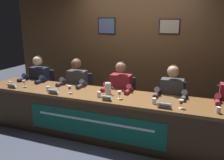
{
  "coord_description": "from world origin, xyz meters",
  "views": [
    {
      "loc": [
        1.29,
        -3.3,
        1.91
      ],
      "look_at": [
        0.0,
        0.0,
        0.99
      ],
      "focal_mm": 37.01,
      "sensor_mm": 36.0,
      "label": 1
    }
  ],
  "objects_px": {
    "juice_glass_far_left": "(24,82)",
    "juice_glass_center": "(119,93)",
    "panelist_far_left": "(37,81)",
    "juice_glass_left": "(70,88)",
    "chair_far_left": "(44,91)",
    "water_cup_far_left": "(10,84)",
    "nameplate_far_left": "(12,86)",
    "chair_left": "(81,96)",
    "water_cup_left": "(48,89)",
    "chair_right": "(171,108)",
    "conference_table": "(109,110)",
    "nameplate_right": "(165,105)",
    "juice_glass_right": "(181,102)",
    "panelist_center": "(120,91)",
    "water_cup_far_right": "(218,110)",
    "chair_center": "(123,102)",
    "nameplate_left": "(53,91)",
    "water_cup_center": "(99,95)",
    "panelist_left": "(75,86)",
    "water_pitcher_central": "(108,88)",
    "nameplate_center": "(107,98)",
    "panelist_right": "(171,97)",
    "water_cup_right": "(154,101)"
  },
  "relations": [
    {
      "from": "panelist_center",
      "to": "nameplate_center",
      "type": "relative_size",
      "value": 7.79
    },
    {
      "from": "juice_glass_left",
      "to": "juice_glass_right",
      "type": "height_order",
      "value": "same"
    },
    {
      "from": "juice_glass_far_left",
      "to": "water_cup_far_left",
      "type": "relative_size",
      "value": 1.46
    },
    {
      "from": "nameplate_left",
      "to": "water_cup_center",
      "type": "distance_m",
      "value": 0.77
    },
    {
      "from": "chair_left",
      "to": "juice_glass_right",
      "type": "relative_size",
      "value": 7.17
    },
    {
      "from": "water_cup_center",
      "to": "water_pitcher_central",
      "type": "distance_m",
      "value": 0.21
    },
    {
      "from": "nameplate_far_left",
      "to": "chair_center",
      "type": "bearing_deg",
      "value": 24.67
    },
    {
      "from": "panelist_left",
      "to": "juice_glass_left",
      "type": "xyz_separation_m",
      "value": [
        0.2,
        -0.52,
        0.12
      ]
    },
    {
      "from": "juice_glass_far_left",
      "to": "juice_glass_center",
      "type": "relative_size",
      "value": 1.0
    },
    {
      "from": "chair_left",
      "to": "water_cup_left",
      "type": "xyz_separation_m",
      "value": [
        -0.2,
        -0.76,
        0.35
      ]
    },
    {
      "from": "water_cup_far_left",
      "to": "water_cup_left",
      "type": "xyz_separation_m",
      "value": [
        0.84,
        -0.01,
        0.0
      ]
    },
    {
      "from": "juice_glass_far_left",
      "to": "panelist_right",
      "type": "bearing_deg",
      "value": 11.07
    },
    {
      "from": "water_cup_left",
      "to": "chair_center",
      "type": "xyz_separation_m",
      "value": [
        1.09,
        0.76,
        -0.35
      ]
    },
    {
      "from": "panelist_far_left",
      "to": "juice_glass_left",
      "type": "height_order",
      "value": "panelist_far_left"
    },
    {
      "from": "nameplate_right",
      "to": "juice_glass_right",
      "type": "height_order",
      "value": "juice_glass_right"
    },
    {
      "from": "panelist_far_left",
      "to": "juice_glass_left",
      "type": "distance_m",
      "value": 1.21
    },
    {
      "from": "chair_far_left",
      "to": "water_cup_far_left",
      "type": "bearing_deg",
      "value": -101.46
    },
    {
      "from": "panelist_far_left",
      "to": "juice_glass_center",
      "type": "bearing_deg",
      "value": -14.15
    },
    {
      "from": "juice_glass_far_left",
      "to": "juice_glass_center",
      "type": "height_order",
      "value": "same"
    },
    {
      "from": "water_cup_far_left",
      "to": "chair_center",
      "type": "bearing_deg",
      "value": 21.28
    },
    {
      "from": "water_cup_right",
      "to": "water_pitcher_central",
      "type": "xyz_separation_m",
      "value": [
        -0.79,
        0.17,
        0.06
      ]
    },
    {
      "from": "juice_glass_left",
      "to": "water_cup_far_right",
      "type": "relative_size",
      "value": 1.46
    },
    {
      "from": "panelist_left",
      "to": "water_cup_center",
      "type": "relative_size",
      "value": 14.32
    },
    {
      "from": "panelist_center",
      "to": "water_cup_far_right",
      "type": "bearing_deg",
      "value": -19.9
    },
    {
      "from": "nameplate_far_left",
      "to": "juice_glass_left",
      "type": "bearing_deg",
      "value": 6.09
    },
    {
      "from": "nameplate_left",
      "to": "juice_glass_right",
      "type": "bearing_deg",
      "value": 2.69
    },
    {
      "from": "juice_glass_center",
      "to": "chair_far_left",
      "type": "bearing_deg",
      "value": 160.51
    },
    {
      "from": "water_cup_far_left",
      "to": "chair_left",
      "type": "height_order",
      "value": "chair_left"
    },
    {
      "from": "juice_glass_left",
      "to": "water_pitcher_central",
      "type": "xyz_separation_m",
      "value": [
        0.62,
        0.17,
        0.01
      ]
    },
    {
      "from": "water_pitcher_central",
      "to": "chair_center",
      "type": "bearing_deg",
      "value": 81.9
    },
    {
      "from": "juice_glass_far_left",
      "to": "chair_far_left",
      "type": "bearing_deg",
      "value": 99.99
    },
    {
      "from": "chair_right",
      "to": "water_pitcher_central",
      "type": "relative_size",
      "value": 4.24
    },
    {
      "from": "chair_left",
      "to": "panelist_center",
      "type": "xyz_separation_m",
      "value": [
        0.89,
        -0.2,
        0.28
      ]
    },
    {
      "from": "juice_glass_left",
      "to": "chair_right",
      "type": "relative_size",
      "value": 0.14
    },
    {
      "from": "panelist_far_left",
      "to": "juice_glass_left",
      "type": "relative_size",
      "value": 9.81
    },
    {
      "from": "chair_far_left",
      "to": "nameplate_left",
      "type": "distance_m",
      "value": 1.26
    },
    {
      "from": "panelist_left",
      "to": "panelist_right",
      "type": "relative_size",
      "value": 1.0
    },
    {
      "from": "water_cup_far_left",
      "to": "water_pitcher_central",
      "type": "height_order",
      "value": "water_pitcher_central"
    },
    {
      "from": "water_cup_far_left",
      "to": "chair_right",
      "type": "distance_m",
      "value": 2.94
    },
    {
      "from": "juice_glass_far_left",
      "to": "water_cup_left",
      "type": "height_order",
      "value": "juice_glass_far_left"
    },
    {
      "from": "water_cup_far_left",
      "to": "water_cup_left",
      "type": "relative_size",
      "value": 1.0
    },
    {
      "from": "panelist_left",
      "to": "water_cup_right",
      "type": "height_order",
      "value": "panelist_left"
    },
    {
      "from": "chair_right",
      "to": "nameplate_right",
      "type": "bearing_deg",
      "value": -90.62
    },
    {
      "from": "conference_table",
      "to": "water_cup_center",
      "type": "relative_size",
      "value": 55.84
    },
    {
      "from": "conference_table",
      "to": "nameplate_right",
      "type": "xyz_separation_m",
      "value": [
        0.88,
        -0.15,
        0.26
      ]
    },
    {
      "from": "chair_far_left",
      "to": "water_cup_far_right",
      "type": "distance_m",
      "value": 3.44
    },
    {
      "from": "panelist_left",
      "to": "water_pitcher_central",
      "type": "relative_size",
      "value": 5.8
    },
    {
      "from": "chair_right",
      "to": "chair_left",
      "type": "bearing_deg",
      "value": 180.0
    },
    {
      "from": "juice_glass_left",
      "to": "juice_glass_right",
      "type": "xyz_separation_m",
      "value": [
        1.78,
        -0.04,
        0.0
      ]
    },
    {
      "from": "conference_table",
      "to": "nameplate_left",
      "type": "relative_size",
      "value": 25.26
    }
  ]
}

